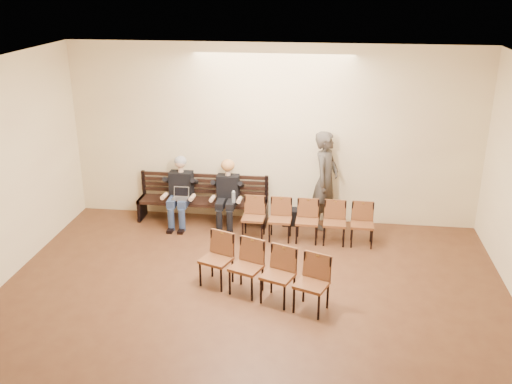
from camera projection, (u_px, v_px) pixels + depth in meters
The scene contains 11 objects.
ground at pixel (230, 377), 7.04m from camera, with size 10.00×10.00×0.00m, color brown.
room_walls at pixel (238, 163), 6.86m from camera, with size 8.02×10.01×3.51m.
bench at pixel (203, 211), 11.43m from camera, with size 2.60×0.90×0.45m, color black.
seated_man at pixel (180, 191), 11.21m from camera, with size 0.56×0.77×1.34m, color black, non-canonical shape.
seated_woman at pixel (227, 196), 11.12m from camera, with size 0.53×0.73×1.23m, color black, non-canonical shape.
laptop at pixel (180, 201), 11.04m from camera, with size 0.30×0.24×0.22m, color silver.
water_bottle at pixel (234, 203), 10.90m from camera, with size 0.07×0.07×0.25m, color silver.
bag at pixel (293, 217), 11.33m from camera, with size 0.42×0.29×0.31m, color black.
passerby at pixel (326, 173), 10.89m from camera, with size 0.81×0.53×2.21m, color #3A352F.
chair_row_front at pixel (307, 222), 10.51m from camera, with size 2.42×0.43×0.79m, color brown.
chair_row_back at pixel (262, 272), 8.66m from camera, with size 2.08×0.47×0.86m, color brown.
Camera 1 is at (1.07, -5.67, 4.65)m, focal length 40.00 mm.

